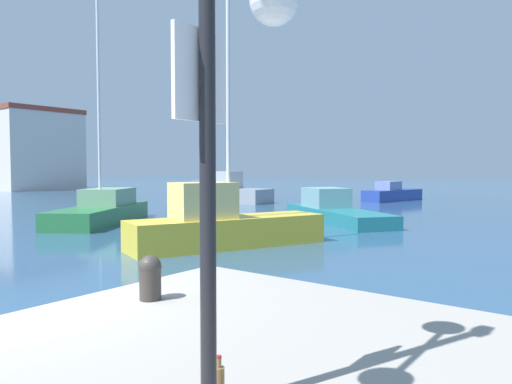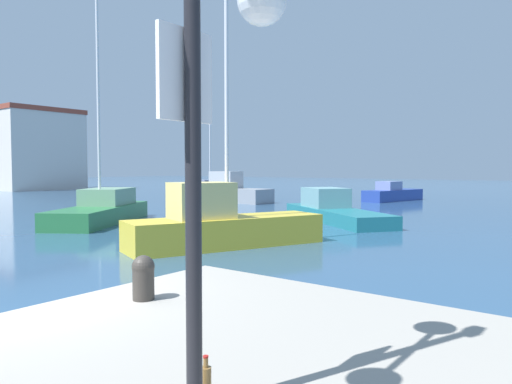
% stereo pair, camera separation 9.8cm
% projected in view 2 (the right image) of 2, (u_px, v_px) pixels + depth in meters
% --- Properties ---
extents(water, '(160.00, 160.00, 0.00)m').
position_uv_depth(water, '(99.00, 206.00, 29.91)').
color(water, '#2D5175').
rests_on(water, ground).
extents(lamppost, '(1.74, 0.36, 3.98)m').
position_uv_depth(lamppost, '(192.00, 1.00, 2.86)').
color(lamppost, black).
rests_on(lamppost, pier_quay).
extents(bottle, '(0.07, 0.07, 0.27)m').
position_uv_depth(bottle, '(206.00, 380.00, 3.19)').
color(bottle, olive).
rests_on(bottle, pier_quay).
extents(mooring_bollard, '(0.26, 0.26, 0.51)m').
position_uv_depth(mooring_bollard, '(143.00, 276.00, 5.50)').
color(mooring_bollard, '#38332D').
rests_on(mooring_bollard, pier_quay).
extents(sailboat_yellow_center_channel, '(6.21, 3.72, 7.34)m').
position_uv_depth(sailboat_yellow_center_channel, '(222.00, 224.00, 14.42)').
color(sailboat_yellow_center_channel, gold).
rests_on(sailboat_yellow_center_channel, water).
extents(motorboat_grey_distant_north, '(2.21, 5.75, 2.12)m').
position_uv_depth(motorboat_grey_distant_north, '(232.00, 192.00, 33.40)').
color(motorboat_grey_distant_north, gray).
rests_on(motorboat_grey_distant_north, water).
extents(motorboat_blue_near_pier, '(5.70, 2.56, 1.41)m').
position_uv_depth(motorboat_blue_near_pier, '(392.00, 194.00, 34.55)').
color(motorboat_blue_near_pier, '#233D93').
rests_on(motorboat_blue_near_pier, water).
extents(sailboat_green_far_left, '(6.79, 5.34, 10.14)m').
position_uv_depth(sailboat_green_far_left, '(102.00, 209.00, 20.96)').
color(sailboat_green_far_left, '#28703D').
rests_on(sailboat_green_far_left, water).
extents(motorboat_teal_inner_mooring, '(5.94, 7.15, 1.44)m').
position_uv_depth(motorboat_teal_inner_mooring, '(333.00, 210.00, 21.65)').
color(motorboat_teal_inner_mooring, '#1E707A').
rests_on(motorboat_teal_inner_mooring, water).
extents(sailboat_navy_mid_harbor, '(2.37, 5.89, 9.38)m').
position_uv_depth(sailboat_navy_mid_harbor, '(209.00, 188.00, 44.35)').
color(sailboat_navy_mid_harbor, '#19234C').
rests_on(sailboat_navy_mid_harbor, water).
extents(harbor_office, '(8.54, 7.28, 8.73)m').
position_uv_depth(harbor_office, '(34.00, 149.00, 52.53)').
color(harbor_office, beige).
rests_on(harbor_office, ground).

